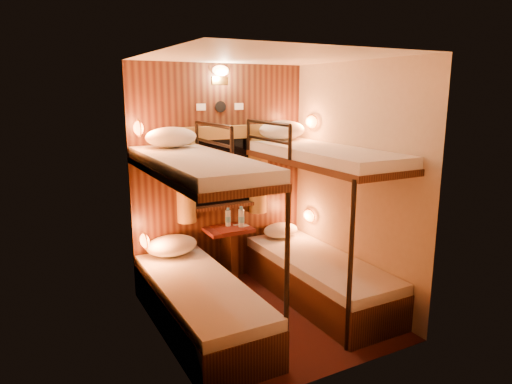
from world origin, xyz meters
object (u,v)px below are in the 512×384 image
bunk_right (319,248)px  table (229,248)px  bottle_left (228,218)px  bottle_right (241,218)px  bunk_left (199,271)px

bunk_right → table: 1.02m
table → bottle_left: bearing=69.2°
bottle_right → bottle_left: bearing=139.5°
bunk_right → bottle_left: bunk_right is taller
bunk_right → bunk_left: bearing=180.0°
bunk_left → bottle_right: bunk_left is taller
bunk_left → bottle_right: size_ratio=8.13×
bunk_left → bottle_left: size_ratio=8.89×
bunk_right → bottle_right: bunk_right is taller
bunk_right → bottle_left: size_ratio=8.89×
bottle_left → bottle_right: bearing=-40.5°
bottle_left → bottle_right: bottle_right is taller
bunk_right → bottle_right: bearing=124.3°
bottle_right → bunk_right: bearing=-55.7°
table → bunk_right: bearing=-50.3°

